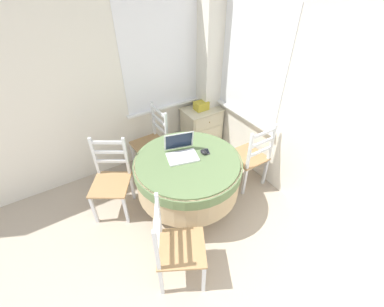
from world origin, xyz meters
name	(u,v)px	position (x,y,z in m)	size (l,w,h in m)	color
corner_room_shell	(204,105)	(1.26, 1.95, 1.28)	(4.41, 4.92, 2.55)	white
round_dining_table	(188,172)	(0.98, 1.84, 0.54)	(1.22, 1.22, 0.73)	#4C3D2D
laptop	(181,151)	(0.97, 1.95, 0.78)	(0.40, 0.37, 0.25)	silver
computer_mouse	(203,152)	(1.19, 1.84, 0.75)	(0.06, 0.09, 0.05)	black
cell_phone	(207,151)	(1.25, 1.85, 0.73)	(0.09, 0.12, 0.01)	#2D2D33
dining_chair_near_back_window	(152,142)	(0.94, 2.73, 0.45)	(0.45, 0.44, 0.95)	#A87F51
dining_chair_near_right_window	(250,157)	(1.88, 1.75, 0.45)	(0.42, 0.44, 0.95)	#A87F51
dining_chair_camera_near	(176,247)	(0.42, 1.12, 0.45)	(0.58, 0.58, 0.95)	#A87F51
dining_chair_left_flank	(111,180)	(0.20, 2.28, 0.45)	(0.59, 0.59, 0.95)	#A87F51
corner_cabinet	(202,128)	(1.84, 2.82, 0.34)	(0.57, 0.43, 0.68)	beige
storage_box	(201,106)	(1.83, 2.82, 0.74)	(0.20, 0.15, 0.12)	gold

